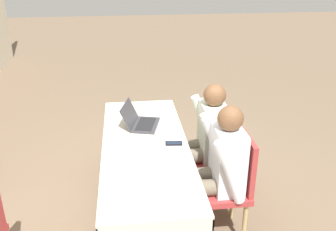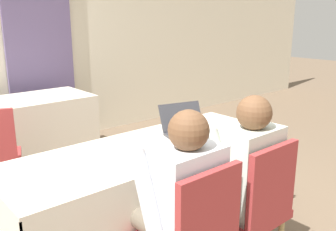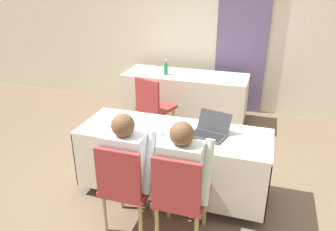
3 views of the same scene
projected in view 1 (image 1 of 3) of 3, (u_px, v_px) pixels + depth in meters
ground_plane at (147, 217)px, 3.40m from camera, size 24.00×24.00×0.00m
conference_table_near at (146, 164)px, 3.17m from camera, size 1.96×0.71×0.75m
laptop at (141, 122)px, 3.41m from camera, size 0.40×0.38×0.21m
cell_phone at (174, 143)px, 3.10m from camera, size 0.09×0.15×0.01m
paper_beside_laptop at (170, 173)px, 2.69m from camera, size 0.24×0.32×0.00m
chair_near_left at (229, 182)px, 3.04m from camera, size 0.44×0.44×0.90m
chair_near_right at (214, 152)px, 3.50m from camera, size 0.44×0.44×0.90m
person_checkered_shirt at (218, 165)px, 2.97m from camera, size 0.50×0.52×1.16m
person_white_shirt at (204, 137)px, 3.43m from camera, size 0.50×0.52×1.16m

